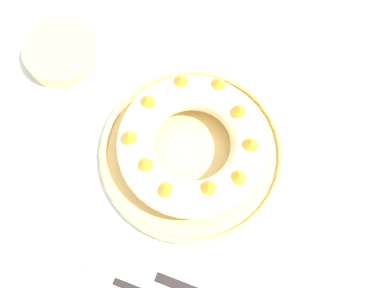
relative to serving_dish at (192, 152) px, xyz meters
The scene contains 8 objects.
ground_plane 0.74m from the serving_dish, 152.00° to the right, with size 8.00×8.00×0.00m, color gray.
dining_table 0.08m from the serving_dish, 152.00° to the right, with size 1.58×1.25×0.73m.
serving_dish is the anchor object (origin of this frame).
bundt_cake 0.04m from the serving_dish, 17.73° to the left, with size 0.26×0.26×0.08m.
fork 0.25m from the serving_dish, behind, with size 0.02×0.20×0.01m.
cake_knife 0.22m from the serving_dish, behind, with size 0.02×0.18×0.01m.
side_bowl 0.32m from the serving_dish, 71.76° to the left, with size 0.14×0.14×0.04m, color tan.
napkin 0.27m from the serving_dish, ahead, with size 0.14×0.10×0.00m, color #B2D1B7.
Camera 1 is at (-0.23, -0.08, 1.50)m, focal length 42.00 mm.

